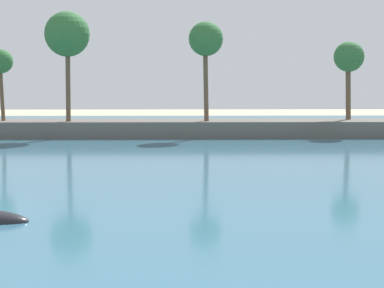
% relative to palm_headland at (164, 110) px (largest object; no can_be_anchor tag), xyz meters
% --- Properties ---
extents(sea, '(220.00, 96.67, 0.06)m').
position_rel_palm_headland_xyz_m(sea, '(-0.81, -8.23, -2.89)').
color(sea, '#386B84').
rests_on(sea, ground).
extents(palm_headland, '(98.54, 6.84, 13.28)m').
position_rel_palm_headland_xyz_m(palm_headland, '(0.00, 0.00, 0.00)').
color(palm_headland, '#605B54').
rests_on(palm_headland, ground).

